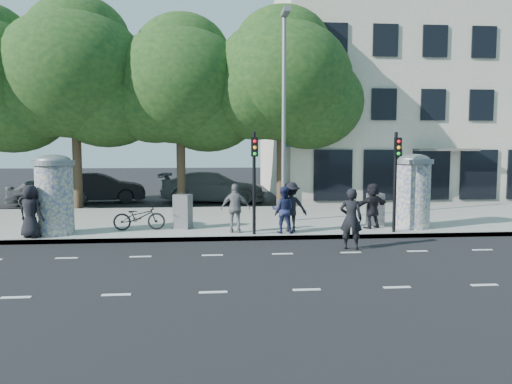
{
  "coord_description": "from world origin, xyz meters",
  "views": [
    {
      "loc": [
        -2.04,
        -12.51,
        3.07
      ],
      "look_at": [
        -0.57,
        3.5,
        1.6
      ],
      "focal_mm": 35.0,
      "sensor_mm": 36.0,
      "label": 1
    }
  ],
  "objects": [
    {
      "name": "curb",
      "position": [
        0.0,
        3.55,
        0.07
      ],
      "size": [
        40.0,
        0.1,
        0.16
      ],
      "primitive_type": "cube",
      "color": "slate",
      "rests_on": "ground"
    },
    {
      "name": "ad_column_left",
      "position": [
        -7.2,
        4.5,
        1.54
      ],
      "size": [
        1.36,
        1.36,
        2.65
      ],
      "color": "beige",
      "rests_on": "sidewalk"
    },
    {
      "name": "ground",
      "position": [
        0.0,
        0.0,
        0.0
      ],
      "size": [
        120.0,
        120.0,
        0.0
      ],
      "primitive_type": "plane",
      "color": "black",
      "rests_on": "ground"
    },
    {
      "name": "man_road",
      "position": [
        2.13,
        1.89,
        0.92
      ],
      "size": [
        0.77,
        0.63,
        1.83
      ],
      "primitive_type": "imported",
      "rotation": [
        0.0,
        0.0,
        2.82
      ],
      "color": "black",
      "rests_on": "ground"
    },
    {
      "name": "building",
      "position": [
        12.0,
        19.99,
        5.99
      ],
      "size": [
        20.3,
        15.85,
        12.0
      ],
      "color": "#B4AE97",
      "rests_on": "ground"
    },
    {
      "name": "bicycle",
      "position": [
        -4.52,
        5.03,
        0.62
      ],
      "size": [
        0.72,
        1.81,
        0.93
      ],
      "primitive_type": "imported",
      "rotation": [
        0.0,
        0.0,
        1.63
      ],
      "color": "black",
      "rests_on": "sidewalk"
    },
    {
      "name": "ad_column_right",
      "position": [
        5.2,
        4.7,
        1.54
      ],
      "size": [
        1.36,
        1.36,
        2.65
      ],
      "color": "beige",
      "rests_on": "sidewalk"
    },
    {
      "name": "cabinet_left",
      "position": [
        -3.03,
        5.24,
        0.76
      ],
      "size": [
        0.71,
        0.62,
        1.22
      ],
      "primitive_type": "cube",
      "rotation": [
        0.0,
        0.0,
        -0.41
      ],
      "color": "#5E6063",
      "rests_on": "sidewalk"
    },
    {
      "name": "ped_f",
      "position": [
        3.72,
        4.7,
        0.96
      ],
      "size": [
        1.6,
        1.1,
        1.62
      ],
      "primitive_type": "imported",
      "rotation": [
        0.0,
        0.0,
        3.55
      ],
      "color": "black",
      "rests_on": "sidewalk"
    },
    {
      "name": "cabinet_right",
      "position": [
        4.03,
        5.3,
        0.75
      ],
      "size": [
        0.59,
        0.44,
        1.19
      ],
      "primitive_type": "cube",
      "rotation": [
        0.0,
        0.0,
        0.05
      ],
      "color": "slate",
      "rests_on": "sidewalk"
    },
    {
      "name": "ped_d",
      "position": [
        0.71,
        4.32,
        1.0
      ],
      "size": [
        1.14,
        0.7,
        1.7
      ],
      "primitive_type": "imported",
      "rotation": [
        0.0,
        0.0,
        3.07
      ],
      "color": "black",
      "rests_on": "sidewalk"
    },
    {
      "name": "car_left",
      "position": [
        -10.55,
        14.53,
        0.7
      ],
      "size": [
        2.51,
        4.35,
        1.39
      ],
      "primitive_type": "imported",
      "rotation": [
        0.0,
        0.0,
        1.8
      ],
      "color": "slate",
      "rests_on": "ground"
    },
    {
      "name": "traffic_pole_far",
      "position": [
        4.2,
        3.79,
        2.23
      ],
      "size": [
        0.22,
        0.31,
        3.4
      ],
      "color": "black",
      "rests_on": "sidewalk"
    },
    {
      "name": "sidewalk",
      "position": [
        0.0,
        7.5,
        0.07
      ],
      "size": [
        40.0,
        8.0,
        0.15
      ],
      "primitive_type": "cube",
      "color": "gray",
      "rests_on": "ground"
    },
    {
      "name": "car_right",
      "position": [
        -1.89,
        14.92,
        0.83
      ],
      "size": [
        3.01,
        5.95,
        1.65
      ],
      "primitive_type": "imported",
      "rotation": [
        0.0,
        0.0,
        1.45
      ],
      "color": "slate",
      "rests_on": "ground"
    },
    {
      "name": "car_mid",
      "position": [
        -8.07,
        15.19,
        0.8
      ],
      "size": [
        2.42,
        5.07,
        1.61
      ],
      "primitive_type": "imported",
      "rotation": [
        0.0,
        0.0,
        1.72
      ],
      "color": "black",
      "rests_on": "ground"
    },
    {
      "name": "ped_c",
      "position": [
        0.4,
        4.01,
        0.94
      ],
      "size": [
        0.87,
        0.74,
        1.57
      ],
      "primitive_type": "imported",
      "rotation": [
        0.0,
        0.0,
        2.93
      ],
      "color": "#1E254B",
      "rests_on": "sidewalk"
    },
    {
      "name": "street_lamp",
      "position": [
        0.8,
        6.63,
        4.79
      ],
      "size": [
        0.25,
        0.93,
        8.0
      ],
      "color": "slate",
      "rests_on": "sidewalk"
    },
    {
      "name": "traffic_pole_near",
      "position": [
        -0.6,
        3.79,
        2.23
      ],
      "size": [
        0.22,
        0.31,
        3.4
      ],
      "color": "black",
      "rests_on": "sidewalk"
    },
    {
      "name": "tree_mid_left",
      "position": [
        -8.5,
        12.5,
        6.5
      ],
      "size": [
        7.2,
        7.2,
        9.57
      ],
      "color": "#38281C",
      "rests_on": "ground"
    },
    {
      "name": "ped_e",
      "position": [
        -1.2,
        4.21,
        0.99
      ],
      "size": [
        1.02,
        0.64,
        1.67
      ],
      "primitive_type": "imported",
      "rotation": [
        0.0,
        0.0,
        3.05
      ],
      "color": "gray",
      "rests_on": "sidewalk"
    },
    {
      "name": "lane_dash_far",
      "position": [
        0.0,
        1.4,
        0.0
      ],
      "size": [
        32.0,
        0.12,
        0.01
      ],
      "primitive_type": "cube",
      "color": "silver",
      "rests_on": "ground"
    },
    {
      "name": "tree_center",
      "position": [
        1.5,
        12.3,
        6.31
      ],
      "size": [
        7.0,
        7.0,
        9.3
      ],
      "color": "#38281C",
      "rests_on": "ground"
    },
    {
      "name": "tree_near_left",
      "position": [
        -3.5,
        12.7,
        6.06
      ],
      "size": [
        6.8,
        6.8,
        8.97
      ],
      "color": "#38281C",
      "rests_on": "ground"
    },
    {
      "name": "lane_dash_near",
      "position": [
        0.0,
        -2.2,
        0.0
      ],
      "size": [
        32.0,
        0.12,
        0.01
      ],
      "primitive_type": "cube",
      "color": "silver",
      "rests_on": "ground"
    },
    {
      "name": "ped_a",
      "position": [
        -7.76,
        3.85,
        1.0
      ],
      "size": [
        0.97,
        0.81,
        1.7
      ],
      "primitive_type": "imported",
      "rotation": [
        0.0,
        0.0,
        2.77
      ],
      "color": "black",
      "rests_on": "sidewalk"
    }
  ]
}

